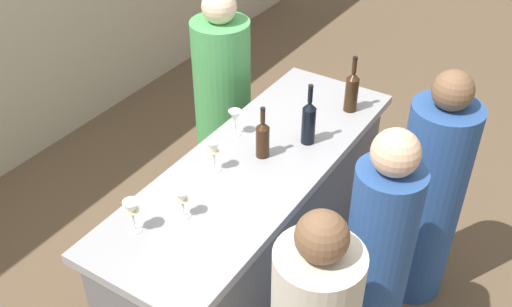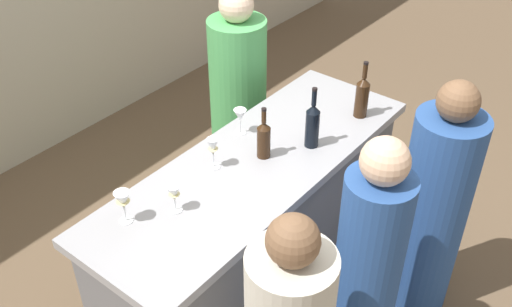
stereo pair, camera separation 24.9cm
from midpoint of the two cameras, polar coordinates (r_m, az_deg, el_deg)
The scene contains 12 objects.
ground_plane at distance 3.57m, azimuth -2.05°, elevation -12.75°, with size 12.00×12.00×0.00m, color brown.
bar_counter at distance 3.23m, azimuth -2.22°, elevation -7.33°, with size 1.96×0.67×0.92m.
wine_bottle_leftmost_amber_brown at distance 2.92m, azimuth -1.85°, elevation 1.46°, with size 0.07×0.07×0.28m.
wine_bottle_second_left_near_black at distance 3.01m, azimuth 2.80°, elevation 3.10°, with size 0.07×0.07×0.34m.
wine_bottle_center_amber_brown at distance 3.30m, azimuth 7.18°, elevation 6.06°, with size 0.07×0.07×0.33m.
wine_glass_near_left at distance 2.60m, azimuth -9.92°, elevation -4.54°, with size 0.06×0.06×0.14m.
wine_glass_near_center at distance 2.84m, azimuth -6.65°, elevation 0.19°, with size 0.07×0.07×0.17m.
wine_glass_near_right at distance 2.57m, azimuth -14.73°, elevation -5.51°, with size 0.07×0.07×0.16m.
wine_glass_far_left at distance 3.09m, azimuth -4.38°, elevation 3.48°, with size 0.07×0.07×0.14m.
person_left_guest at distance 2.80m, azimuth 9.08°, elevation -10.91°, with size 0.38×0.38×1.42m.
person_center_guest at distance 3.23m, azimuth 14.32°, elevation -4.41°, with size 0.40×0.40×1.42m.
person_server_behind at distance 3.87m, azimuth -5.08°, elevation 4.55°, with size 0.45×0.45×1.46m.
Camera 1 is at (-1.98, -1.26, 2.69)m, focal length 41.07 mm.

